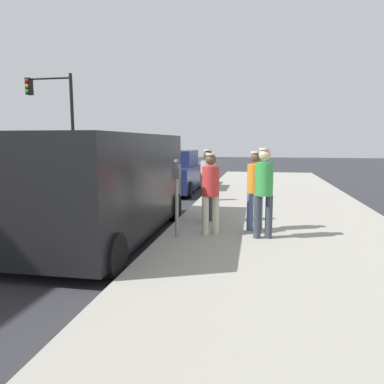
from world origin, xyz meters
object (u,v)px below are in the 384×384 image
(parking_meter_near, at_px, (177,185))
(pedestrian_in_orange, at_px, (255,185))
(parked_sedan_ahead, at_px, (175,173))
(pedestrian_in_gray, at_px, (208,181))
(pedestrian_in_red, at_px, (211,189))
(fire_hydrant, at_px, (212,187))
(parked_van, at_px, (107,183))
(pedestrian_in_green, at_px, (264,187))
(traffic_light_corner, at_px, (56,110))

(parking_meter_near, xyz_separation_m, pedestrian_in_orange, (1.48, 0.88, -0.08))
(parked_sedan_ahead, bearing_deg, pedestrian_in_gray, -70.03)
(pedestrian_in_orange, distance_m, parked_sedan_ahead, 7.26)
(pedestrian_in_red, xyz_separation_m, parked_sedan_ahead, (-2.35, 7.03, -0.33))
(parking_meter_near, height_order, pedestrian_in_red, pedestrian_in_red)
(pedestrian_in_gray, bearing_deg, fire_hydrant, 95.51)
(pedestrian_in_gray, distance_m, parked_van, 2.31)
(parked_sedan_ahead, xyz_separation_m, fire_hydrant, (1.84, -2.79, -0.18))
(pedestrian_in_green, distance_m, pedestrian_in_gray, 1.77)
(pedestrian_in_gray, xyz_separation_m, fire_hydrant, (-0.30, 3.09, -0.54))
(pedestrian_in_orange, xyz_separation_m, traffic_light_corner, (-9.69, 8.86, 2.42))
(pedestrian_in_red, distance_m, fire_hydrant, 4.30)
(pedestrian_in_red, xyz_separation_m, traffic_light_corner, (-8.82, 9.40, 2.44))
(parked_van, bearing_deg, traffic_light_corner, 125.07)
(pedestrian_in_red, bearing_deg, parking_meter_near, -150.96)
(parking_meter_near, relative_size, parked_van, 0.29)
(pedestrian_in_green, xyz_separation_m, pedestrian_in_orange, (-0.17, 0.63, -0.05))
(pedestrian_in_green, relative_size, parked_van, 0.33)
(parking_meter_near, height_order, fire_hydrant, parking_meter_near)
(pedestrian_in_green, distance_m, traffic_light_corner, 13.89)
(parked_van, height_order, traffic_light_corner, traffic_light_corner)
(pedestrian_in_red, distance_m, pedestrian_in_orange, 1.02)
(parking_meter_near, bearing_deg, fire_hydrant, 88.75)
(pedestrian_in_orange, bearing_deg, pedestrian_in_green, -75.25)
(fire_hydrant, bearing_deg, parked_van, -110.01)
(pedestrian_in_gray, distance_m, pedestrian_in_orange, 1.25)
(pedestrian_in_green, xyz_separation_m, fire_hydrant, (-1.55, 4.34, -0.58))
(pedestrian_in_gray, xyz_separation_m, traffic_light_corner, (-8.60, 8.25, 2.40))
(pedestrian_in_red, distance_m, pedestrian_in_gray, 1.17)
(traffic_light_corner, bearing_deg, parked_van, -54.93)
(traffic_light_corner, xyz_separation_m, fire_hydrant, (8.31, -5.16, -2.95))
(pedestrian_in_green, bearing_deg, parked_sedan_ahead, 115.40)
(pedestrian_in_orange, height_order, traffic_light_corner, traffic_light_corner)
(parking_meter_near, bearing_deg, pedestrian_in_green, 8.37)
(parking_meter_near, height_order, parked_van, parked_van)
(parking_meter_near, xyz_separation_m, pedestrian_in_red, (0.61, 0.34, -0.10))
(pedestrian_in_gray, bearing_deg, pedestrian_in_green, -45.04)
(pedestrian_in_orange, relative_size, parked_sedan_ahead, 0.38)
(pedestrian_in_green, bearing_deg, pedestrian_in_orange, 104.75)
(pedestrian_in_gray, height_order, parked_van, parked_van)
(pedestrian_in_orange, bearing_deg, parked_sedan_ahead, 116.36)
(pedestrian_in_orange, xyz_separation_m, parked_van, (-2.98, -0.69, 0.06))
(pedestrian_in_red, bearing_deg, fire_hydrant, 96.92)
(parking_meter_near, bearing_deg, parked_sedan_ahead, 103.27)
(pedestrian_in_gray, relative_size, pedestrian_in_orange, 1.01)
(pedestrian_in_green, height_order, parked_van, parked_van)
(pedestrian_in_gray, bearing_deg, parked_van, -145.43)
(parked_sedan_ahead, relative_size, traffic_light_corner, 0.85)
(pedestrian_in_orange, relative_size, fire_hydrant, 1.93)
(pedestrian_in_orange, distance_m, fire_hydrant, 3.99)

